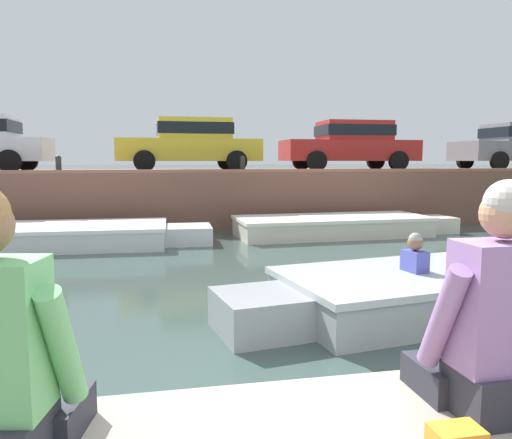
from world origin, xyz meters
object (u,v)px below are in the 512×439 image
at_px(car_left_inner_yellow, 191,142).
at_px(mooring_bollard_east, 243,163).
at_px(boat_moored_central_cream, 341,226).
at_px(person_seated_right, 492,323).
at_px(car_centre_red, 350,144).
at_px(motorboat_passing, 444,288).
at_px(boat_moored_west_white, 55,236).
at_px(mooring_bollard_mid, 58,164).

distance_m(car_left_inner_yellow, mooring_bollard_east, 2.17).
height_order(boat_moored_central_cream, person_seated_right, person_seated_right).
bearing_deg(car_centre_red, mooring_bollard_east, -156.46).
distance_m(motorboat_passing, car_centre_red, 10.02).
bearing_deg(motorboat_passing, car_centre_red, 75.23).
bearing_deg(boat_moored_west_white, car_centre_red, 23.84).
relative_size(mooring_bollard_east, person_seated_right, 0.46).
distance_m(car_centre_red, mooring_bollard_east, 4.14).
bearing_deg(car_left_inner_yellow, boat_moored_central_cream, -43.13).
relative_size(boat_moored_west_white, motorboat_passing, 1.12).
relative_size(boat_moored_west_white, person_seated_right, 6.60).
height_order(motorboat_passing, mooring_bollard_mid, mooring_bollard_mid).
xyz_separation_m(car_centre_red, mooring_bollard_mid, (-8.50, -1.64, -0.61)).
bearing_deg(motorboat_passing, boat_moored_west_white, 134.84).
height_order(boat_moored_central_cream, car_left_inner_yellow, car_left_inner_yellow).
bearing_deg(boat_moored_central_cream, mooring_bollard_east, 143.43).
relative_size(boat_moored_west_white, car_left_inner_yellow, 1.51).
distance_m(boat_moored_central_cream, mooring_bollard_mid, 7.33).
bearing_deg(mooring_bollard_mid, car_left_inner_yellow, 25.42).
xyz_separation_m(mooring_bollard_mid, mooring_bollard_east, (4.74, 0.00, 0.00)).
relative_size(boat_moored_central_cream, car_left_inner_yellow, 1.37).
relative_size(boat_moored_west_white, car_centre_red, 1.51).
xyz_separation_m(car_left_inner_yellow, mooring_bollard_mid, (-3.45, -1.64, -0.61)).
xyz_separation_m(boat_moored_west_white, mooring_bollard_east, (4.52, 2.02, 1.56)).
xyz_separation_m(boat_moored_west_white, boat_moored_central_cream, (6.74, 0.37, 0.00)).
bearing_deg(motorboat_passing, car_left_inner_yellow, 105.07).
bearing_deg(mooring_bollard_east, car_left_inner_yellow, 128.13).
xyz_separation_m(motorboat_passing, car_centre_red, (2.50, 9.47, 2.14)).
height_order(boat_moored_west_white, boat_moored_central_cream, boat_moored_central_cream).
distance_m(car_left_inner_yellow, person_seated_right, 13.39).
relative_size(boat_moored_central_cream, person_seated_right, 5.99).
relative_size(car_left_inner_yellow, car_centre_red, 1.00).
xyz_separation_m(car_left_inner_yellow, person_seated_right, (0.33, -13.33, -1.18)).
distance_m(motorboat_passing, car_left_inner_yellow, 10.04).
relative_size(boat_moored_west_white, mooring_bollard_mid, 14.30).
height_order(boat_moored_central_cream, mooring_bollard_mid, mooring_bollard_mid).
xyz_separation_m(boat_moored_central_cream, mooring_bollard_mid, (-6.97, 1.65, 1.56)).
height_order(car_left_inner_yellow, person_seated_right, car_left_inner_yellow).
height_order(motorboat_passing, car_centre_red, car_centre_red).
relative_size(car_left_inner_yellow, mooring_bollard_east, 9.49).
bearing_deg(person_seated_right, car_left_inner_yellow, 91.40).
height_order(car_left_inner_yellow, mooring_bollard_mid, car_left_inner_yellow).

